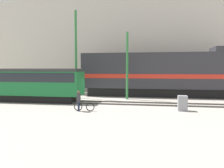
{
  "coord_description": "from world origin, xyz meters",
  "views": [
    {
      "loc": [
        4.62,
        -21.87,
        3.3
      ],
      "look_at": [
        1.04,
        -0.53,
        1.8
      ],
      "focal_mm": 35.0,
      "sensor_mm": 36.0,
      "label": 1
    }
  ],
  "objects_px": {
    "utility_pole_center": "(127,66)",
    "bicycle": "(84,107)",
    "person": "(79,99)",
    "freight_locomotive": "(159,74)",
    "utility_pole_left": "(76,55)",
    "signal_box": "(182,103)",
    "streetcar": "(32,83)"
  },
  "relations": [
    {
      "from": "utility_pole_center",
      "to": "bicycle",
      "type": "bearing_deg",
      "value": -110.36
    },
    {
      "from": "person",
      "to": "utility_pole_center",
      "type": "height_order",
      "value": "utility_pole_center"
    },
    {
      "from": "freight_locomotive",
      "to": "utility_pole_left",
      "type": "bearing_deg",
      "value": -161.03
    },
    {
      "from": "bicycle",
      "to": "signal_box",
      "type": "bearing_deg",
      "value": 10.32
    },
    {
      "from": "bicycle",
      "to": "person",
      "type": "bearing_deg",
      "value": -159.57
    },
    {
      "from": "freight_locomotive",
      "to": "utility_pole_center",
      "type": "relative_size",
      "value": 2.51
    },
    {
      "from": "freight_locomotive",
      "to": "utility_pole_left",
      "type": "xyz_separation_m",
      "value": [
        -9.23,
        -3.17,
        2.16
      ]
    },
    {
      "from": "person",
      "to": "utility_pole_center",
      "type": "relative_size",
      "value": 0.22
    },
    {
      "from": "freight_locomotive",
      "to": "signal_box",
      "type": "xyz_separation_m",
      "value": [
        1.46,
        -8.97,
        -2.11
      ]
    },
    {
      "from": "bicycle",
      "to": "utility_pole_center",
      "type": "distance_m",
      "value": 8.33
    },
    {
      "from": "bicycle",
      "to": "streetcar",
      "type": "bearing_deg",
      "value": 148.98
    },
    {
      "from": "person",
      "to": "freight_locomotive",
      "type": "bearing_deg",
      "value": 58.02
    },
    {
      "from": "freight_locomotive",
      "to": "streetcar",
      "type": "relative_size",
      "value": 1.77
    },
    {
      "from": "utility_pole_center",
      "to": "signal_box",
      "type": "height_order",
      "value": "utility_pole_center"
    },
    {
      "from": "streetcar",
      "to": "bicycle",
      "type": "relative_size",
      "value": 6.16
    },
    {
      "from": "bicycle",
      "to": "signal_box",
      "type": "height_order",
      "value": "signal_box"
    },
    {
      "from": "bicycle",
      "to": "person",
      "type": "xyz_separation_m",
      "value": [
        -0.4,
        -0.15,
        0.62
      ]
    },
    {
      "from": "streetcar",
      "to": "signal_box",
      "type": "height_order",
      "value": "streetcar"
    },
    {
      "from": "bicycle",
      "to": "utility_pole_left",
      "type": "relative_size",
      "value": 0.17
    },
    {
      "from": "utility_pole_left",
      "to": "utility_pole_center",
      "type": "distance_m",
      "value": 5.87
    },
    {
      "from": "freight_locomotive",
      "to": "streetcar",
      "type": "height_order",
      "value": "freight_locomotive"
    },
    {
      "from": "bicycle",
      "to": "utility_pole_center",
      "type": "xyz_separation_m",
      "value": [
        2.67,
        7.19,
        3.27
      ]
    },
    {
      "from": "streetcar",
      "to": "bicycle",
      "type": "bearing_deg",
      "value": -31.02
    },
    {
      "from": "freight_locomotive",
      "to": "person",
      "type": "distance_m",
      "value": 12.51
    },
    {
      "from": "utility_pole_left",
      "to": "utility_pole_center",
      "type": "bearing_deg",
      "value": 0.0
    },
    {
      "from": "utility_pole_left",
      "to": "streetcar",
      "type": "bearing_deg",
      "value": -138.61
    },
    {
      "from": "utility_pole_left",
      "to": "utility_pole_center",
      "type": "xyz_separation_m",
      "value": [
        5.74,
        0.0,
        -1.25
      ]
    },
    {
      "from": "bicycle",
      "to": "utility_pole_center",
      "type": "height_order",
      "value": "utility_pole_center"
    },
    {
      "from": "utility_pole_left",
      "to": "person",
      "type": "bearing_deg",
      "value": -69.98
    },
    {
      "from": "streetcar",
      "to": "person",
      "type": "xyz_separation_m",
      "value": [
        6.27,
        -4.16,
        -0.94
      ]
    },
    {
      "from": "utility_pole_left",
      "to": "utility_pole_center",
      "type": "relative_size",
      "value": 1.35
    },
    {
      "from": "freight_locomotive",
      "to": "bicycle",
      "type": "relative_size",
      "value": 10.89
    }
  ]
}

